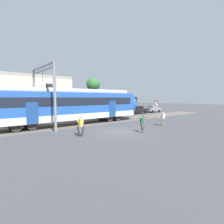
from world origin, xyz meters
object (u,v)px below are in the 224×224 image
parked_car_white (122,111)px  parked_car_grey (153,109)px  pedestrian_yellow (81,125)px  pedestrian_white (163,117)px  crossing_signal (156,106)px  pedestrian_green (143,122)px  parked_car_black (138,110)px

parked_car_white → parked_car_grey: 9.62m
pedestrian_yellow → parked_car_grey: 26.94m
pedestrian_white → parked_car_white: size_ratio=0.41×
pedestrian_white → parked_car_grey: pedestrian_white is taller
pedestrian_yellow → crossing_signal: (15.03, 3.43, 1.05)m
pedestrian_yellow → crossing_signal: crossing_signal is taller
parked_car_white → crossing_signal: (0.13, -7.60, 1.23)m
pedestrian_yellow → pedestrian_green: size_ratio=1.00×
pedestrian_yellow → parked_car_grey: pedestrian_yellow is taller
pedestrian_green → parked_car_grey: pedestrian_green is taller
pedestrian_white → parked_car_black: 15.65m
pedestrian_white → parked_car_black: (9.62, 12.34, -0.21)m
parked_car_grey → crossing_signal: size_ratio=1.35×
pedestrian_white → parked_car_grey: size_ratio=0.41×
parked_car_white → pedestrian_green: bearing=-126.2°
pedestrian_yellow → parked_car_grey: (24.52, 11.17, -0.18)m
parked_car_black → parked_car_grey: 4.94m
pedestrian_green → parked_car_white: 16.58m
pedestrian_green → pedestrian_white: same height
pedestrian_white → pedestrian_yellow: bearing=173.0°
crossing_signal → pedestrian_white: bearing=-137.4°
parked_car_white → parked_car_grey: same height
pedestrian_yellow → parked_car_white: bearing=36.5°
pedestrian_yellow → pedestrian_green: same height
parked_car_white → crossing_signal: size_ratio=1.35×
pedestrian_yellow → pedestrian_green: 5.63m
pedestrian_yellow → pedestrian_green: bearing=-24.8°
crossing_signal → parked_car_grey: bearing=39.2°
pedestrian_yellow → pedestrian_green: (5.11, -2.36, 0.03)m
pedestrian_green → pedestrian_white: (4.85, 1.13, 0.00)m
parked_car_black → parked_car_grey: (4.94, 0.05, 0.00)m
pedestrian_yellow → crossing_signal: 15.45m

